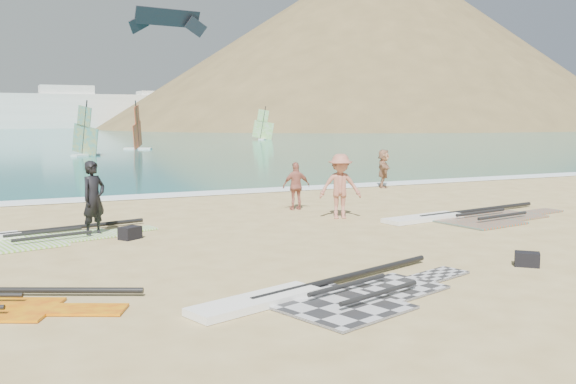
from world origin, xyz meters
name	(u,v)px	position (x,y,z in m)	size (l,w,h in m)	color
ground	(358,264)	(0.00, 0.00, 0.00)	(300.00, 300.00, 0.00)	tan
sea	(26,130)	(0.00, 132.00, 0.00)	(300.00, 240.00, 0.06)	#0C5055
surf_line	(188,195)	(0.00, 12.30, 0.00)	(300.00, 1.20, 0.04)	white
headland_main	(381,127)	(85.00, 130.00, 0.00)	(143.00, 143.00, 45.00)	olive
headland_minor	(463,126)	(120.00, 140.00, 0.00)	(70.00, 70.00, 28.00)	olive
rig_grey	(326,295)	(-1.73, -1.89, 0.05)	(5.59, 3.13, 0.20)	#252527
rig_green	(23,238)	(-5.97, 5.44, 0.05)	(5.62, 2.84, 0.20)	#81D430
rig_orange	(467,217)	(5.76, 3.54, 0.05)	(6.27, 2.91, 0.20)	#E64016
gear_bag_near	(130,233)	(-3.63, 4.52, 0.15)	(0.48, 0.35, 0.31)	black
gear_bag_far	(527,259)	(2.92, -1.56, 0.14)	(0.46, 0.32, 0.28)	black
person_wetsuit	(94,199)	(-4.34, 5.28, 0.93)	(0.68, 0.44, 1.86)	black
beachgoer_mid	(340,186)	(2.49, 5.16, 0.93)	(1.20, 0.69, 1.86)	#AD6651
beachgoer_back	(296,186)	(2.08, 7.24, 0.75)	(0.88, 0.37, 1.50)	#B46653
beachgoer_right	(383,169)	(8.04, 11.40, 0.79)	(1.46, 0.47, 1.58)	tan
windsurfer_left	(85,140)	(-0.36, 37.92, 1.22)	(2.22, 2.29, 4.11)	white
windsurfer_centre	(137,135)	(5.07, 45.82, 1.27)	(2.42, 2.61, 4.31)	white
windsurfer_right	(263,130)	(23.92, 62.54, 1.24)	(2.31, 2.25, 4.18)	white
kitesurf_kite	(168,20)	(8.54, 47.96, 11.63)	(7.29, 1.75, 2.40)	black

